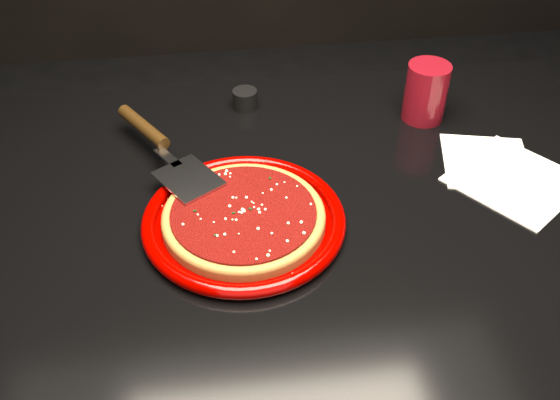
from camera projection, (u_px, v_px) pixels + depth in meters
The scene contains 12 objects.
table at pixel (295, 344), 1.25m from camera, with size 1.20×0.80×0.75m, color black.
plate at pixel (244, 220), 0.96m from camera, with size 0.31×0.31×0.02m, color #700100.
pizza_crust at pixel (244, 218), 0.95m from camera, with size 0.25×0.25×0.01m, color brown.
pizza_crust_rim at pixel (244, 215), 0.95m from camera, with size 0.25×0.25×0.02m, color brown.
pizza_sauce at pixel (244, 213), 0.95m from camera, with size 0.22×0.22×0.01m, color maroon.
parmesan_dusting at pixel (243, 210), 0.94m from camera, with size 0.21×0.21×0.01m, color beige, non-canonical shape.
basil_flecks at pixel (243, 211), 0.94m from camera, with size 0.20×0.20×0.00m, color black, non-canonical shape.
pizza_server at pixel (165, 148), 1.05m from camera, with size 0.10×0.34×0.03m, color silver, non-canonical shape.
cup at pixel (426, 92), 1.16m from camera, with size 0.08×0.08×0.11m, color maroon.
napkin_a at pixel (515, 180), 1.05m from camera, with size 0.18×0.18×0.00m, color white.
napkin_b at pixel (486, 163), 1.08m from camera, with size 0.15×0.16×0.00m, color white.
ramekin at pixel (245, 99), 1.21m from camera, with size 0.05×0.05×0.04m, color black.
Camera 1 is at (-0.13, -0.75, 1.41)m, focal length 40.00 mm.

